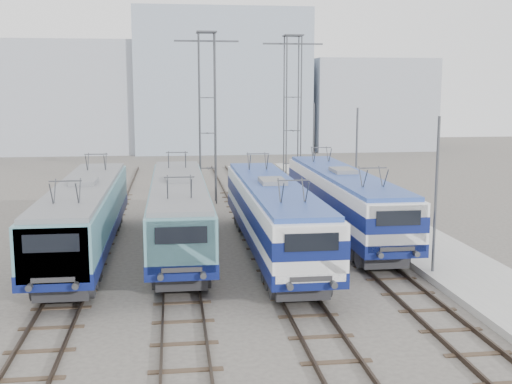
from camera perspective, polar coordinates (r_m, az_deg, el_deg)
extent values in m
plane|color=#514C47|center=(25.18, -1.37, -9.66)|extent=(160.00, 160.00, 0.00)
cube|color=#9E9E99|center=(35.07, 14.03, -4.26)|extent=(4.00, 70.00, 0.30)
cube|color=#0B154E|center=(32.26, -14.87, -3.25)|extent=(2.80, 17.69, 0.59)
cube|color=teal|center=(32.04, -14.96, -1.19)|extent=(2.75, 17.69, 1.77)
cube|color=teal|center=(23.86, -17.55, -5.26)|extent=(2.53, 0.69, 2.01)
cube|color=slate|center=(31.88, -15.03, 0.55)|extent=(2.53, 16.98, 0.20)
cube|color=#262628|center=(26.79, -16.41, -7.49)|extent=(2.06, 3.54, 0.66)
cube|color=#262628|center=(38.14, -13.71, -2.44)|extent=(2.06, 3.54, 0.66)
cube|color=#0B154E|center=(32.64, -6.86, -2.88)|extent=(2.79, 17.61, 0.59)
cube|color=teal|center=(32.42, -6.90, -0.85)|extent=(2.74, 17.61, 1.76)
cube|color=teal|center=(24.17, -6.66, -4.72)|extent=(2.52, 0.68, 2.00)
cube|color=slate|center=(32.26, -6.93, 0.87)|extent=(2.52, 16.90, 0.20)
cube|color=#262628|center=(27.12, -6.68, -6.97)|extent=(2.05, 3.52, 0.66)
cube|color=#262628|center=(38.54, -6.94, -2.13)|extent=(2.05, 3.52, 0.66)
cube|color=#0B154E|center=(31.33, 1.45, -3.30)|extent=(2.81, 17.73, 0.59)
cube|color=silver|center=(31.10, 1.46, -1.18)|extent=(2.76, 17.73, 1.77)
cube|color=#0B154E|center=(31.10, 1.46, -1.27)|extent=(2.80, 17.75, 0.69)
cube|color=silver|center=(22.95, 4.76, -5.40)|extent=(2.54, 0.69, 2.01)
cube|color=navy|center=(30.93, 1.47, 0.62)|extent=(2.54, 17.03, 0.20)
cube|color=#262628|center=(25.88, 3.48, -7.71)|extent=(2.07, 3.55, 0.67)
cube|color=#262628|center=(37.21, 0.04, -2.47)|extent=(2.07, 3.55, 0.67)
cube|color=#0B154E|center=(35.80, 7.67, -1.82)|extent=(2.79, 17.61, 0.59)
cube|color=silver|center=(35.59, 7.71, 0.04)|extent=(2.74, 17.61, 1.76)
cube|color=#0B154E|center=(35.60, 7.71, -0.04)|extent=(2.78, 17.63, 0.68)
cube|color=silver|center=(27.68, 12.27, -3.09)|extent=(2.52, 0.68, 2.00)
cube|color=navy|center=(35.45, 7.74, 1.60)|extent=(2.52, 16.91, 0.20)
cube|color=#262628|center=(30.46, 10.52, -5.26)|extent=(2.05, 3.52, 0.66)
cube|color=#262628|center=(41.53, 5.55, -1.29)|extent=(2.05, 3.52, 0.66)
cylinder|color=#3F4247|center=(45.25, -5.00, 6.44)|extent=(0.10, 0.10, 12.00)
cylinder|color=#3F4247|center=(45.31, -3.61, 6.46)|extent=(0.10, 0.10, 12.00)
cylinder|color=#3F4247|center=(46.34, -5.06, 6.50)|extent=(0.10, 0.10, 12.00)
cylinder|color=#3F4247|center=(46.40, -3.70, 6.52)|extent=(0.10, 0.10, 12.00)
cube|color=#3F4247|center=(45.89, -4.43, 13.23)|extent=(4.50, 0.12, 0.12)
cylinder|color=#3F4247|center=(47.95, 2.72, 6.62)|extent=(0.10, 0.10, 12.00)
cylinder|color=#3F4247|center=(48.16, 4.02, 6.62)|extent=(0.10, 0.10, 12.00)
cylinder|color=#3F4247|center=(49.04, 2.50, 6.68)|extent=(0.10, 0.10, 12.00)
cylinder|color=#3F4247|center=(49.24, 3.77, 6.68)|extent=(0.10, 0.10, 12.00)
cube|color=#3F4247|center=(48.66, 3.31, 13.01)|extent=(4.50, 0.12, 0.12)
cylinder|color=#3F4247|center=(28.38, 15.69, -0.56)|extent=(0.12, 0.12, 7.00)
cylinder|color=#3F4247|center=(39.58, 8.90, 2.34)|extent=(0.12, 0.12, 7.00)
cylinder|color=#3F4247|center=(51.14, 5.13, 3.94)|extent=(0.12, 0.12, 7.00)
cube|color=#99A0AC|center=(86.48, -15.25, 8.11)|extent=(18.00, 12.00, 14.00)
cube|color=#8C9BAD|center=(85.95, -3.16, 9.74)|extent=(22.00, 14.00, 18.00)
cube|color=#99A0AC|center=(89.73, 9.82, 7.68)|extent=(16.00, 12.00, 12.00)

